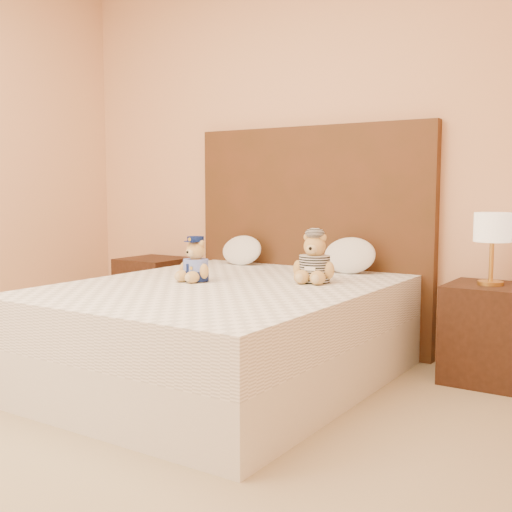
{
  "coord_description": "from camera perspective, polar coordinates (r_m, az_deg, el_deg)",
  "views": [
    {
      "loc": [
        2.09,
        -1.66,
        1.08
      ],
      "look_at": [
        0.05,
        1.45,
        0.69
      ],
      "focal_mm": 45.0,
      "sensor_mm": 36.0,
      "label": 1
    }
  ],
  "objects": [
    {
      "name": "ground",
      "position": [
        2.88,
        -17.67,
        -16.35
      ],
      "size": [
        4.0,
        4.5,
        0.0
      ],
      "primitive_type": "cube",
      "color": "tan",
      "rests_on": "ground"
    },
    {
      "name": "teddy_police",
      "position": [
        3.69,
        -5.38,
        -0.29
      ],
      "size": [
        0.24,
        0.23,
        0.26
      ],
      "primitive_type": null,
      "rotation": [
        0.0,
        0.0,
        -0.09
      ],
      "color": "#C1844B",
      "rests_on": "bed"
    },
    {
      "name": "bed",
      "position": [
        3.63,
        -2.88,
        -6.82
      ],
      "size": [
        1.6,
        2.0,
        0.55
      ],
      "color": "white",
      "rests_on": "ground"
    },
    {
      "name": "lamp",
      "position": [
        3.76,
        20.28,
        2.09
      ],
      "size": [
        0.2,
        0.2,
        0.4
      ],
      "color": "gold",
      "rests_on": "nightstand_right"
    },
    {
      "name": "headboard",
      "position": [
        4.41,
        4.84,
        1.68
      ],
      "size": [
        1.75,
        0.08,
        1.5
      ],
      "primitive_type": "cube",
      "color": "#522C18",
      "rests_on": "ground"
    },
    {
      "name": "pillow_right",
      "position": [
        4.09,
        8.31,
        0.21
      ],
      "size": [
        0.35,
        0.23,
        0.25
      ],
      "primitive_type": "ellipsoid",
      "color": "white",
      "rests_on": "bed"
    },
    {
      "name": "pillow_left",
      "position": [
        4.5,
        -1.28,
        0.65
      ],
      "size": [
        0.31,
        0.2,
        0.22
      ],
      "primitive_type": "ellipsoid",
      "color": "white",
      "rests_on": "bed"
    },
    {
      "name": "teddy_prisoner",
      "position": [
        3.64,
        5.23,
        -0.13
      ],
      "size": [
        0.29,
        0.28,
        0.29
      ],
      "primitive_type": null,
      "rotation": [
        0.0,
        0.0,
        0.17
      ],
      "color": "#C1844B",
      "rests_on": "bed"
    },
    {
      "name": "room_walls",
      "position": [
        3.06,
        -11.76,
        19.62
      ],
      "size": [
        4.04,
        4.52,
        2.72
      ],
      "color": "#E6A97D",
      "rests_on": "ground"
    },
    {
      "name": "nightstand_right",
      "position": [
        3.84,
        19.97,
        -6.47
      ],
      "size": [
        0.45,
        0.45,
        0.55
      ],
      "primitive_type": "cube",
      "color": "#391E12",
      "rests_on": "ground"
    },
    {
      "name": "nightstand_left",
      "position": [
        5.02,
        -9.06,
        -3.31
      ],
      "size": [
        0.45,
        0.45,
        0.55
      ],
      "primitive_type": "cube",
      "color": "#391E12",
      "rests_on": "ground"
    }
  ]
}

